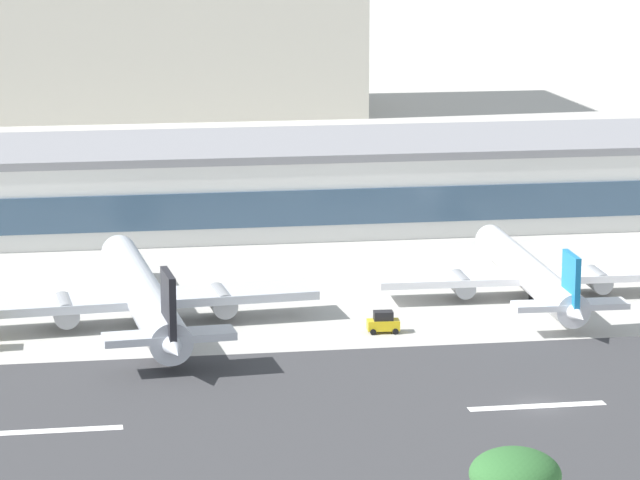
% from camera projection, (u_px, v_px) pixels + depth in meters
% --- Properties ---
extents(ground_plane, '(1400.00, 1400.00, 0.00)m').
position_uv_depth(ground_plane, '(539.00, 406.00, 135.82)').
color(ground_plane, '#B2AFA8').
extents(runway_strip, '(800.00, 39.57, 0.08)m').
position_uv_depth(runway_strip, '(540.00, 406.00, 135.62)').
color(runway_strip, '#38383A').
rests_on(runway_strip, ground_plane).
extents(runway_centreline_dash_3, '(12.00, 1.20, 0.01)m').
position_uv_depth(runway_centreline_dash_3, '(49.00, 431.00, 129.25)').
color(runway_centreline_dash_3, white).
rests_on(runway_centreline_dash_3, runway_strip).
extents(runway_centreline_dash_4, '(12.00, 1.20, 0.01)m').
position_uv_depth(runway_centreline_dash_4, '(537.00, 406.00, 135.58)').
color(runway_centreline_dash_4, white).
rests_on(runway_centreline_dash_4, runway_strip).
extents(terminal_building, '(206.25, 27.05, 11.10)m').
position_uv_depth(terminal_building, '(266.00, 182.00, 211.25)').
color(terminal_building, silver).
rests_on(terminal_building, ground_plane).
extents(airliner_black_tail_gate_0, '(35.77, 45.22, 9.44)m').
position_uv_depth(airliner_black_tail_gate_0, '(145.00, 298.00, 160.44)').
color(airliner_black_tail_gate_0, silver).
rests_on(airliner_black_tail_gate_0, ground_plane).
extents(airliner_blue_tail_gate_1, '(33.76, 39.42, 8.23)m').
position_uv_depth(airliner_blue_tail_gate_1, '(532.00, 276.00, 171.60)').
color(airliner_blue_tail_gate_1, silver).
rests_on(airliner_blue_tail_gate_1, ground_plane).
extents(service_baggage_tug_0, '(3.30, 2.06, 2.20)m').
position_uv_depth(service_baggage_tug_0, '(383.00, 322.00, 158.68)').
color(service_baggage_tug_0, gold).
rests_on(service_baggage_tug_0, ground_plane).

